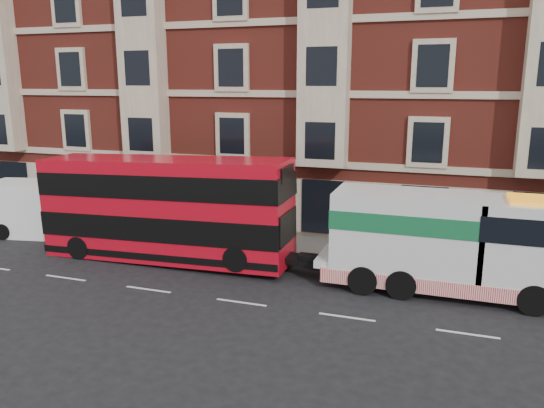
{
  "coord_description": "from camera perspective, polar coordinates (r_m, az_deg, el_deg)",
  "views": [
    {
      "loc": [
        7.02,
        -17.21,
        8.08
      ],
      "look_at": [
        -0.14,
        4.0,
        2.92
      ],
      "focal_mm": 35.0,
      "sensor_mm": 36.0,
      "label": 1
    }
  ],
  "objects": [
    {
      "name": "ground",
      "position": [
        20.27,
        -3.31,
        -10.54
      ],
      "size": [
        120.0,
        120.0,
        0.0
      ],
      "primitive_type": "plane",
      "color": "black",
      "rests_on": "ground"
    },
    {
      "name": "sidewalk",
      "position": [
        26.91,
        2.67,
        -4.34
      ],
      "size": [
        90.0,
        3.0,
        0.15
      ],
      "primitive_type": "cube",
      "color": "slate",
      "rests_on": "ground"
    },
    {
      "name": "victorian_terrace",
      "position": [
        32.92,
        7.49,
        16.33
      ],
      "size": [
        45.0,
        12.0,
        20.4
      ],
      "color": "maroon",
      "rests_on": "ground"
    },
    {
      "name": "lamp_post_west",
      "position": [
        27.33,
        -10.23,
        1.37
      ],
      "size": [
        0.35,
        0.15,
        4.35
      ],
      "color": "black",
      "rests_on": "sidewalk"
    },
    {
      "name": "double_decker_bus",
      "position": [
        24.63,
        -11.44,
        -0.34
      ],
      "size": [
        11.72,
        2.69,
        4.74
      ],
      "color": "red",
      "rests_on": "ground"
    },
    {
      "name": "tow_truck",
      "position": [
        21.55,
        17.71,
        -3.83
      ],
      "size": [
        9.39,
        2.77,
        3.91
      ],
      "color": "silver",
      "rests_on": "ground"
    },
    {
      "name": "box_van",
      "position": [
        30.88,
        -23.33,
        -0.53
      ],
      "size": [
        5.91,
        3.24,
        2.91
      ],
      "rotation": [
        0.0,
        0.0,
        0.19
      ],
      "color": "white",
      "rests_on": "ground"
    },
    {
      "name": "pedestrian",
      "position": [
        31.1,
        -14.66,
        -0.66
      ],
      "size": [
        0.71,
        0.67,
        1.64
      ],
      "primitive_type": "imported",
      "rotation": [
        0.0,
        0.0,
        -0.64
      ],
      "color": "#191C32",
      "rests_on": "sidewalk"
    }
  ]
}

